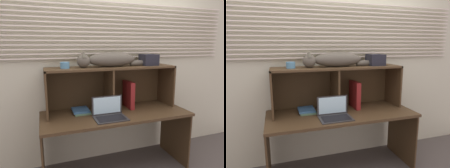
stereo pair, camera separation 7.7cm
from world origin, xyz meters
TOP-DOWN VIEW (x-y plane):
  - back_panel_with_blinds at (0.00, 0.55)m, footprint 4.40×0.08m
  - desk at (0.00, 0.18)m, footprint 1.63×0.65m
  - hutch_shelf_unit at (-0.00, 0.36)m, footprint 1.48×0.36m
  - cat at (-0.03, 0.32)m, footprint 0.95×0.18m
  - laptop at (-0.12, 0.06)m, footprint 0.33×0.24m
  - binder_upright at (0.21, 0.32)m, footprint 0.05×0.25m
  - book_stack at (-0.37, 0.32)m, footprint 0.19×0.23m
  - small_basket at (-0.52, 0.32)m, footprint 0.10×0.10m
  - storage_box at (0.47, 0.32)m, footprint 0.19×0.18m

SIDE VIEW (x-z plane):
  - desk at x=0.00m, z-range 0.23..0.93m
  - book_stack at x=-0.37m, z-range 0.70..0.74m
  - laptop at x=-0.12m, z-range 0.64..0.85m
  - binder_upright at x=0.21m, z-range 0.70..1.02m
  - hutch_shelf_unit at x=0.00m, z-range 0.80..1.31m
  - small_basket at x=-0.52m, z-range 1.21..1.27m
  - back_panel_with_blinds at x=0.00m, z-range 0.01..2.51m
  - storage_box at x=0.47m, z-range 1.21..1.34m
  - cat at x=-0.03m, z-range 1.20..1.37m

